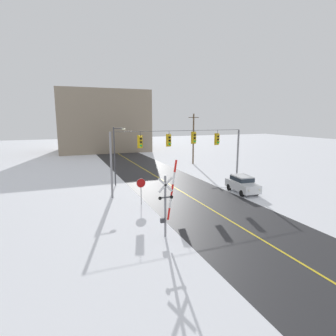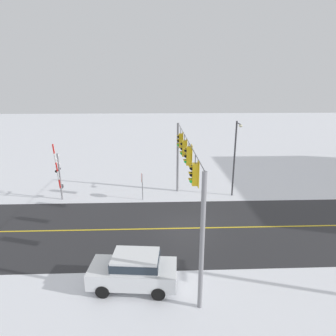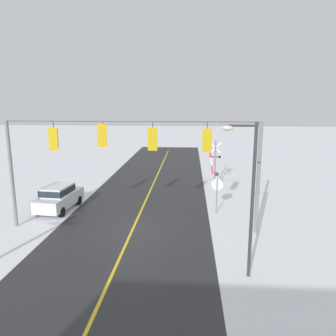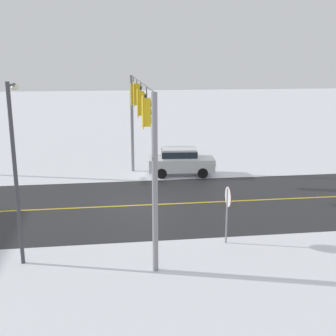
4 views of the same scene
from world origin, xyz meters
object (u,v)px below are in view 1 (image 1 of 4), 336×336
at_px(streetlamp_near, 116,151).
at_px(railroad_crossing, 166,202).
at_px(stop_sign, 141,186).
at_px(utility_pole, 193,138).
at_px(parked_car_white, 242,183).

bearing_deg(streetlamp_near, railroad_crossing, -89.05).
distance_m(stop_sign, railroad_crossing, 6.85).
bearing_deg(railroad_crossing, stop_sign, 87.51).
bearing_deg(railroad_crossing, utility_pole, 59.95).
distance_m(railroad_crossing, utility_pole, 28.43).
xyz_separation_m(railroad_crossing, utility_pole, (14.20, 24.55, 1.88)).
bearing_deg(utility_pole, railroad_crossing, -120.05).
height_order(parked_car_white, streetlamp_near, streetlamp_near).
distance_m(stop_sign, utility_pole, 22.67).
xyz_separation_m(streetlamp_near, utility_pole, (14.45, 9.92, 0.27)).
xyz_separation_m(stop_sign, utility_pole, (13.91, 17.73, 2.48)).
distance_m(stop_sign, streetlamp_near, 8.13).
bearing_deg(stop_sign, utility_pole, 51.90).
bearing_deg(streetlamp_near, parked_car_white, -34.44).
bearing_deg(stop_sign, railroad_crossing, -92.49).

